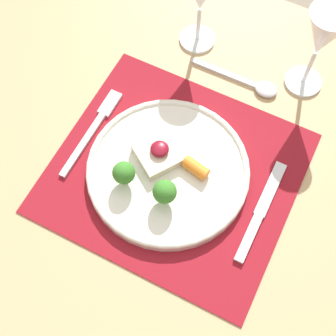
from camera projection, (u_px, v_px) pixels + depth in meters
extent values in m
plane|color=gray|center=(172.00, 271.00, 1.53)|extent=(8.00, 8.00, 0.00)
cube|color=tan|center=(175.00, 176.00, 0.84)|extent=(1.57, 0.94, 0.03)
cylinder|color=tan|center=(28.00, 31.00, 1.49)|extent=(0.06, 0.06, 0.75)
cube|color=maroon|center=(175.00, 172.00, 0.83)|extent=(0.42, 0.38, 0.00)
cylinder|color=silver|center=(168.00, 171.00, 0.82)|extent=(0.29, 0.29, 0.02)
torus|color=silver|center=(168.00, 169.00, 0.81)|extent=(0.29, 0.29, 0.01)
cube|color=beige|center=(160.00, 153.00, 0.81)|extent=(0.10, 0.10, 0.02)
ellipsoid|color=maroon|center=(160.00, 149.00, 0.80)|extent=(0.03, 0.03, 0.01)
cylinder|color=#84B256|center=(165.00, 197.00, 0.78)|extent=(0.01, 0.01, 0.02)
sphere|color=#387A28|center=(165.00, 192.00, 0.76)|extent=(0.04, 0.04, 0.04)
cylinder|color=#84B256|center=(125.00, 178.00, 0.79)|extent=(0.01, 0.01, 0.02)
sphere|color=#387A28|center=(124.00, 173.00, 0.77)|extent=(0.04, 0.04, 0.04)
cylinder|color=orange|center=(196.00, 168.00, 0.80)|extent=(0.05, 0.03, 0.02)
cube|color=silver|center=(83.00, 145.00, 0.85)|extent=(0.01, 0.14, 0.01)
cube|color=silver|center=(110.00, 104.00, 0.88)|extent=(0.02, 0.06, 0.01)
cube|color=silver|center=(249.00, 238.00, 0.77)|extent=(0.02, 0.09, 0.01)
cube|color=silver|center=(270.00, 189.00, 0.81)|extent=(0.02, 0.11, 0.00)
cube|color=silver|center=(224.00, 73.00, 0.92)|extent=(0.14, 0.01, 0.01)
ellipsoid|color=silver|center=(266.00, 89.00, 0.90)|extent=(0.04, 0.04, 0.01)
cylinder|color=white|center=(303.00, 81.00, 0.91)|extent=(0.07, 0.07, 0.01)
cylinder|color=white|center=(309.00, 67.00, 0.87)|extent=(0.01, 0.01, 0.08)
cone|color=white|center=(324.00, 34.00, 0.79)|extent=(0.08, 0.08, 0.10)
cylinder|color=white|center=(197.00, 39.00, 0.95)|extent=(0.07, 0.07, 0.01)
cylinder|color=white|center=(198.00, 24.00, 0.91)|extent=(0.01, 0.01, 0.08)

